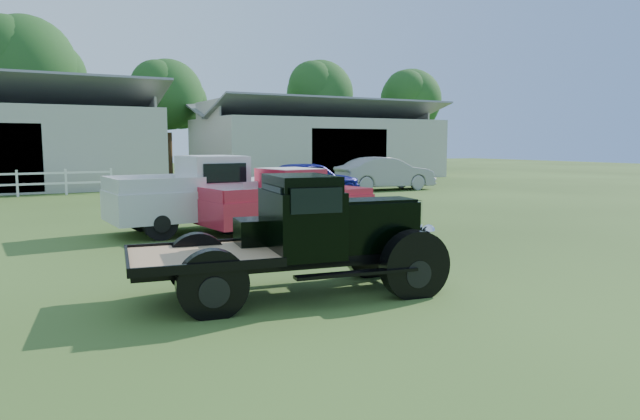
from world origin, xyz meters
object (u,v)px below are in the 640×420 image
vintage_flatbed (295,236)px  misc_car_blue (310,179)px  misc_car_grey (385,174)px  red_pickup (287,200)px  white_pickup (209,194)px

vintage_flatbed → misc_car_blue: 16.39m
misc_car_grey → red_pickup: bearing=139.4°
red_pickup → misc_car_blue: bearing=52.4°
red_pickup → misc_car_grey: size_ratio=0.94×
white_pickup → misc_car_grey: size_ratio=1.07×
vintage_flatbed → red_pickup: (2.57, 5.76, -0.08)m
vintage_flatbed → white_pickup: size_ratio=0.88×
red_pickup → white_pickup: white_pickup is taller
vintage_flatbed → white_pickup: white_pickup is taller
white_pickup → misc_car_blue: size_ratio=1.16×
vintage_flatbed → misc_car_grey: size_ratio=0.94×
red_pickup → white_pickup: (-1.72, 1.38, 0.13)m
misc_car_blue → misc_car_grey: bearing=-79.8°
misc_car_blue → misc_car_grey: 5.44m
misc_car_grey → vintage_flatbed: bearing=145.7°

